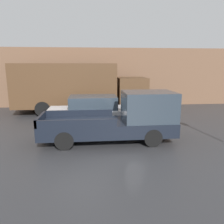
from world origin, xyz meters
TOP-DOWN VIEW (x-y plane):
  - ground_plane at (0.00, 0.00)m, footprint 60.00×60.00m
  - building_wall at (0.00, 7.71)m, footprint 28.00×0.15m
  - pickup_truck at (1.79, -0.82)m, footprint 5.67×1.94m
  - car at (0.43, 1.98)m, footprint 4.63×1.98m
  - delivery_truck at (-0.57, 5.31)m, footprint 8.94×2.43m

SIDE VIEW (x-z plane):
  - ground_plane at x=0.00m, z-range 0.00..0.00m
  - car at x=0.43m, z-range 0.00..1.59m
  - pickup_truck at x=1.79m, z-range -0.09..2.04m
  - delivery_truck at x=-0.57m, z-range 0.13..3.48m
  - building_wall at x=0.00m, z-range 0.00..4.57m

